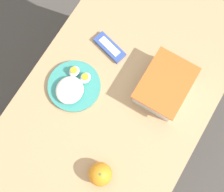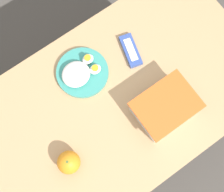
% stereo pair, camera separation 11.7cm
% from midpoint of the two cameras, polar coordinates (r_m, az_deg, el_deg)
% --- Properties ---
extents(ground_plane, '(10.00, 10.00, 0.00)m').
position_cam_midpoint_polar(ground_plane, '(1.94, 1.90, -6.43)').
color(ground_plane, '#4C4742').
extents(table, '(1.21, 0.69, 0.75)m').
position_cam_midpoint_polar(table, '(1.29, 2.85, -2.54)').
color(table, tan).
rests_on(table, ground_plane).
extents(food_container, '(0.22, 0.17, 0.09)m').
position_cam_midpoint_polar(food_container, '(1.18, 12.37, -2.66)').
color(food_container, white).
rests_on(food_container, table).
extents(orange_fruit, '(0.08, 0.08, 0.08)m').
position_cam_midpoint_polar(orange_fruit, '(1.13, -4.99, -12.60)').
color(orange_fruit, orange).
rests_on(orange_fruit, table).
extents(rice_plate, '(0.20, 0.20, 0.05)m').
position_cam_midpoint_polar(rice_plate, '(1.21, -2.96, 3.79)').
color(rice_plate, teal).
rests_on(rice_plate, table).
extents(candy_bar, '(0.09, 0.15, 0.02)m').
position_cam_midpoint_polar(candy_bar, '(1.25, 6.07, 7.77)').
color(candy_bar, '#334C9E').
rests_on(candy_bar, table).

